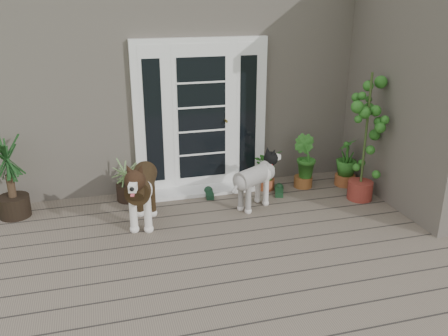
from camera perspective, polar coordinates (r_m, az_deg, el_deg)
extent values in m
cube|color=#6B5B4C|center=(5.32, 5.01, -11.27)|extent=(6.20, 4.60, 0.12)
cube|color=#665E54|center=(8.74, -4.53, 11.68)|extent=(7.40, 4.00, 3.10)
cube|color=#665E54|center=(7.12, 24.79, 7.99)|extent=(1.60, 2.40, 3.10)
cube|color=white|center=(6.80, -2.74, 6.23)|extent=(1.90, 0.14, 2.15)
cube|color=white|center=(6.94, -2.23, -2.60)|extent=(1.60, 0.40, 0.05)
imported|color=#215117|center=(6.96, 5.10, -0.53)|extent=(0.51, 0.51, 0.51)
imported|color=#2B631C|center=(7.11, 9.50, -0.06)|extent=(0.51, 0.51, 0.57)
imported|color=#1F4E16|center=(7.30, 14.34, 0.17)|extent=(0.52, 0.52, 0.58)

